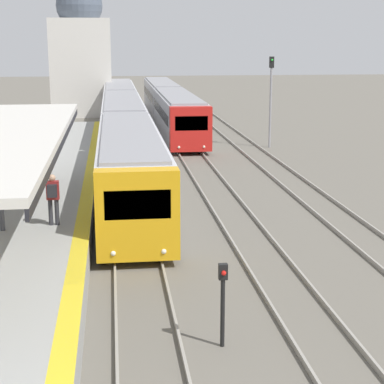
# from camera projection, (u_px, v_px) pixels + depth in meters

# --- Properties ---
(person_on_platform) EXTENTS (0.40, 0.40, 1.66)m
(person_on_platform) POSITION_uv_depth(u_px,v_px,m) (53.00, 195.00, 20.45)
(person_on_platform) COLOR #2D2D33
(person_on_platform) RESTS_ON station_platform
(train_near) EXTENTS (2.55, 45.18, 3.16)m
(train_near) POSITION_uv_depth(u_px,v_px,m) (123.00, 121.00, 40.77)
(train_near) COLOR gold
(train_near) RESTS_ON ground_plane
(train_far) EXTENTS (2.53, 30.18, 3.07)m
(train_far) POSITION_uv_depth(u_px,v_px,m) (169.00, 104.00, 52.53)
(train_far) COLOR red
(train_far) RESTS_ON ground_plane
(signal_post_near) EXTENTS (0.20, 0.21, 1.97)m
(signal_post_near) POSITION_uv_depth(u_px,v_px,m) (223.00, 296.00, 14.26)
(signal_post_near) COLOR black
(signal_post_near) RESTS_ON ground_plane
(signal_mast_far) EXTENTS (0.28, 0.29, 5.78)m
(signal_mast_far) POSITION_uv_depth(u_px,v_px,m) (271.00, 92.00, 40.78)
(signal_mast_far) COLOR gray
(signal_mast_far) RESTS_ON ground_plane
(distant_domed_building) EXTENTS (5.41, 5.41, 11.90)m
(distant_domed_building) POSITION_uv_depth(u_px,v_px,m) (81.00, 54.00, 58.55)
(distant_domed_building) COLOR silver
(distant_domed_building) RESTS_ON ground_plane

